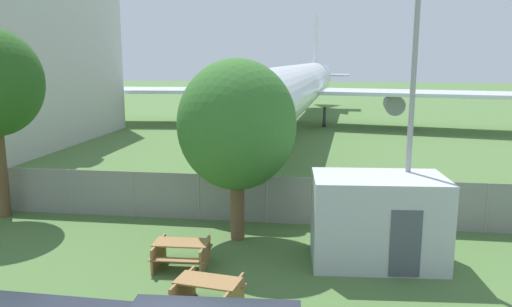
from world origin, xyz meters
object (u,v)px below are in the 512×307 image
airplane (298,87)px  portable_cabin (378,220)px  picnic_bench_open_grass (182,251)px  tree_near_hangar (237,125)px  picnic_bench_near_cabin (208,291)px

airplane → portable_cabin: size_ratio=12.16×
portable_cabin → picnic_bench_open_grass: size_ratio=2.42×
picnic_bench_open_grass → tree_near_hangar: size_ratio=0.27×
portable_cabin → tree_near_hangar: tree_near_hangar is taller
airplane → picnic_bench_open_grass: (-1.62, -29.34, -3.06)m
picnic_bench_open_grass → portable_cabin: bearing=11.7°
airplane → picnic_bench_open_grass: bearing=-0.1°
airplane → tree_near_hangar: airplane is taller
picnic_bench_near_cabin → tree_near_hangar: bearing=91.6°
picnic_bench_near_cabin → portable_cabin: bearing=39.3°
tree_near_hangar → picnic_bench_open_grass: bearing=-115.8°
portable_cabin → tree_near_hangar: (-4.41, 1.32, 2.53)m
airplane → picnic_bench_open_grass: size_ratio=29.42×
airplane → picnic_bench_open_grass: 29.54m
picnic_bench_near_cabin → airplane: bearing=89.5°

